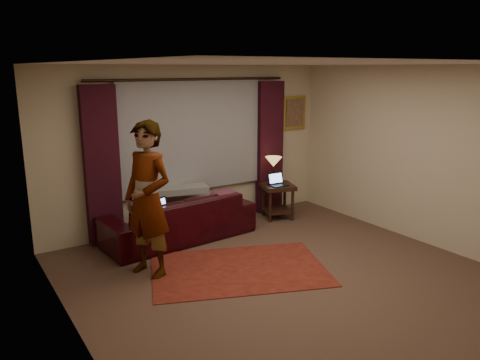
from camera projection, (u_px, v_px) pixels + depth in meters
name	position (u px, v px, depth m)	size (l,w,h in m)	color
floor	(285.00, 278.00, 5.84)	(5.00, 5.00, 0.01)	brown
ceiling	(291.00, 63.00, 5.23)	(5.00, 5.00, 0.02)	silver
wall_back	(191.00, 147.00, 7.58)	(5.00, 0.02, 2.60)	beige
wall_left	(71.00, 210.00, 4.21)	(0.02, 5.00, 2.60)	beige
wall_right	(421.00, 155.00, 6.86)	(0.02, 5.00, 2.60)	beige
sheer_curtain	(193.00, 135.00, 7.48)	(2.50, 0.05, 1.80)	gray
drape_left	(102.00, 166.00, 6.72)	(0.50, 0.14, 2.30)	#330D18
drape_right	(270.00, 147.00, 8.31)	(0.50, 0.14, 2.30)	#330D18
curtain_rod	(193.00, 79.00, 7.23)	(0.04, 0.04, 3.40)	black
picture_frame	(294.00, 113.00, 8.56)	(0.50, 0.04, 0.60)	gold
sofa	(179.00, 210.00, 7.05)	(2.31, 1.00, 0.93)	black
throw_blanket	(179.00, 174.00, 7.28)	(0.87, 0.35, 0.10)	gray
clothing_pile	(224.00, 197.00, 7.36)	(0.52, 0.40, 0.22)	brown
laptop_sofa	(165.00, 209.00, 6.69)	(0.34, 0.37, 0.25)	black
area_rug	(239.00, 269.00, 6.07)	(2.23, 1.48, 0.01)	maroon
end_table	(278.00, 201.00, 8.10)	(0.52, 0.52, 0.60)	black
tiffany_lamp	(273.00, 170.00, 8.09)	(0.29, 0.29, 0.46)	olive
laptop_table	(279.00, 180.00, 7.92)	(0.29, 0.32, 0.21)	black
person	(148.00, 200.00, 5.74)	(0.57, 0.57, 1.95)	gray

